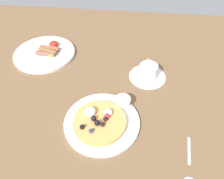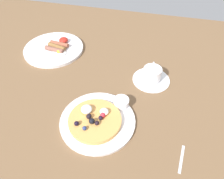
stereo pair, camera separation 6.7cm
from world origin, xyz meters
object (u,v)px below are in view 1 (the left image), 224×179
syrup_ramekin (123,101)px  breakfast_plate (45,54)px  coffee_saucer (147,76)px  teaspoon (189,168)px  coffee_cup (148,70)px  pancake_plate (102,122)px

syrup_ramekin → breakfast_plate: syrup_ramekin is taller
syrup_ramekin → coffee_saucer: 0.19m
syrup_ramekin → teaspoon: syrup_ramekin is taller
teaspoon → breakfast_plate: bearing=140.8°
coffee_cup → pancake_plate: bearing=-121.3°
syrup_ramekin → coffee_saucer: (0.09, 0.17, -0.02)m
breakfast_plate → coffee_cup: (0.47, -0.10, 0.03)m
syrup_ramekin → breakfast_plate: 0.46m
pancake_plate → teaspoon: (0.27, -0.13, -0.00)m
pancake_plate → teaspoon: 0.30m
breakfast_plate → pancake_plate: bearing=-47.9°
breakfast_plate → teaspoon: (0.58, -0.48, -0.00)m
syrup_ramekin → teaspoon: (0.21, -0.21, -0.02)m
coffee_saucer → coffee_cup: coffee_cup is taller
coffee_saucer → teaspoon: size_ratio=1.00×
coffee_cup → teaspoon: (0.12, -0.38, -0.03)m
breakfast_plate → coffee_saucer: (0.47, -0.10, -0.00)m
pancake_plate → syrup_ramekin: syrup_ramekin is taller
coffee_saucer → syrup_ramekin: bearing=-118.3°
pancake_plate → breakfast_plate: size_ratio=0.92×
teaspoon → pancake_plate: bearing=154.5°
breakfast_plate → coffee_cup: coffee_cup is taller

